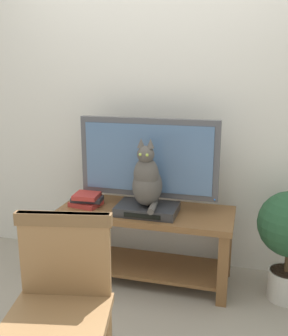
{
  "coord_description": "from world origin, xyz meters",
  "views": [
    {
      "loc": [
        0.68,
        -2.15,
        1.56
      ],
      "look_at": [
        -0.02,
        0.4,
        0.88
      ],
      "focal_mm": 41.99,
      "sensor_mm": 36.0,
      "label": 1
    }
  ],
  "objects": [
    {
      "name": "book_stack",
      "position": [
        -0.47,
        0.42,
        0.59
      ],
      "size": [
        0.25,
        0.21,
        0.1
      ],
      "color": "#B2332D",
      "rests_on": "tv_stand"
    },
    {
      "name": "media_box",
      "position": [
        0.01,
        0.39,
        0.58
      ],
      "size": [
        0.43,
        0.28,
        0.06
      ],
      "color": "#2D2D30",
      "rests_on": "tv_stand"
    },
    {
      "name": "cat",
      "position": [
        0.01,
        0.38,
        0.8
      ],
      "size": [
        0.21,
        0.31,
        0.49
      ],
      "color": "#514C47",
      "rests_on": "media_box"
    },
    {
      "name": "tv_stand",
      "position": [
        -0.02,
        0.45,
        0.37
      ],
      "size": [
        1.27,
        0.51,
        0.55
      ],
      "color": "brown",
      "rests_on": "ground"
    },
    {
      "name": "ground_plane",
      "position": [
        0.0,
        0.0,
        0.0
      ],
      "size": [
        12.0,
        12.0,
        0.0
      ],
      "primitive_type": "plane",
      "color": "gray"
    },
    {
      "name": "wooden_chair",
      "position": [
        -0.09,
        -0.76,
        0.55
      ],
      "size": [
        0.53,
        0.53,
        0.92
      ],
      "color": "olive",
      "rests_on": "ground"
    },
    {
      "name": "tv",
      "position": [
        -0.02,
        0.52,
        0.9
      ],
      "size": [
        1.02,
        0.2,
        0.66
      ],
      "color": "#4C4C51",
      "rests_on": "tv_stand"
    },
    {
      "name": "back_wall",
      "position": [
        0.0,
        0.86,
        1.4
      ],
      "size": [
        7.0,
        0.12,
        2.8
      ],
      "primitive_type": "cube",
      "color": "silver",
      "rests_on": "ground"
    }
  ]
}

